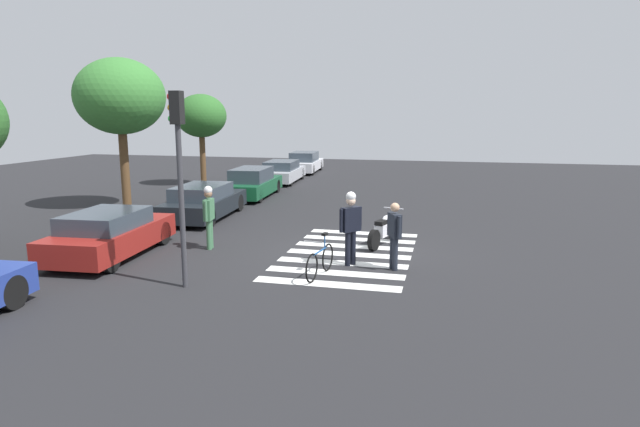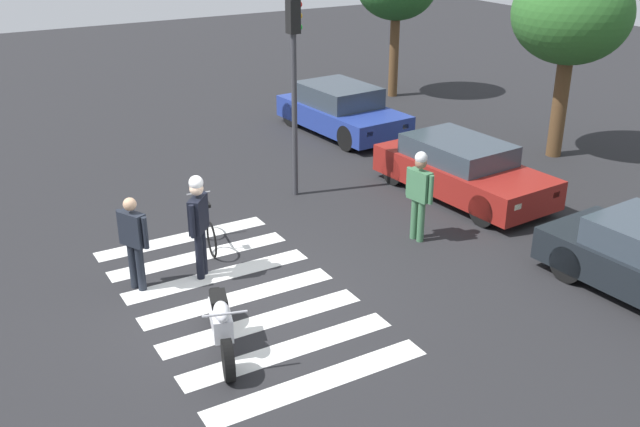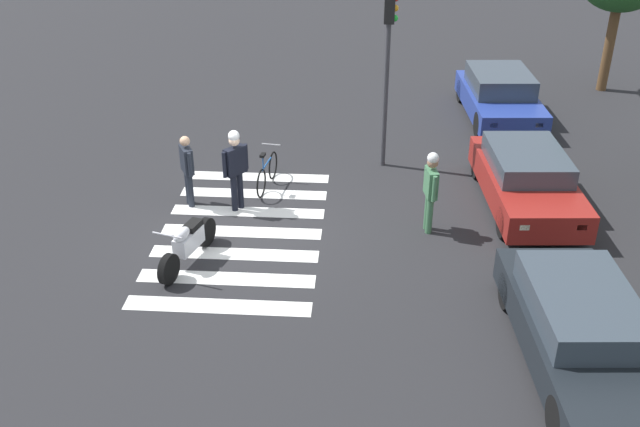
# 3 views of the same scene
# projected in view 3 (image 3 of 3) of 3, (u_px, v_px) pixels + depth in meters

# --- Properties ---
(ground_plane) EXTENTS (60.00, 60.00, 0.00)m
(ground_plane) POSITION_uv_depth(u_px,v_px,m) (242.00, 232.00, 15.59)
(ground_plane) COLOR #232326
(police_motorcycle) EXTENTS (2.05, 0.86, 1.02)m
(police_motorcycle) POSITION_uv_depth(u_px,v_px,m) (188.00, 243.00, 14.30)
(police_motorcycle) COLOR black
(police_motorcycle) RESTS_ON ground_plane
(leaning_bicycle) EXTENTS (1.69, 0.46, 1.00)m
(leaning_bicycle) POSITION_uv_depth(u_px,v_px,m) (267.00, 173.00, 17.27)
(leaning_bicycle) COLOR black
(leaning_bicycle) RESTS_ON ground_plane
(officer_on_foot) EXTENTS (0.56, 0.49, 1.91)m
(officer_on_foot) POSITION_uv_depth(u_px,v_px,m) (236.00, 164.00, 15.96)
(officer_on_foot) COLOR black
(officer_on_foot) RESTS_ON ground_plane
(officer_by_motorcycle) EXTENTS (0.61, 0.40, 1.69)m
(officer_by_motorcycle) POSITION_uv_depth(u_px,v_px,m) (187.00, 166.00, 16.22)
(officer_by_motorcycle) COLOR #1E232D
(officer_by_motorcycle) RESTS_ON ground_plane
(pedestrian_bystander) EXTENTS (0.68, 0.27, 1.83)m
(pedestrian_bystander) POSITION_uv_depth(u_px,v_px,m) (431.00, 186.00, 15.13)
(pedestrian_bystander) COLOR #3F724C
(pedestrian_bystander) RESTS_ON ground_plane
(crosswalk_stripes) EXTENTS (5.85, 3.44, 0.01)m
(crosswalk_stripes) POSITION_uv_depth(u_px,v_px,m) (242.00, 232.00, 15.58)
(crosswalk_stripes) COLOR silver
(crosswalk_stripes) RESTS_ON ground_plane
(car_blue_hatchback) EXTENTS (4.25, 2.17, 1.35)m
(car_blue_hatchback) POSITION_uv_depth(u_px,v_px,m) (500.00, 96.00, 21.21)
(car_blue_hatchback) COLOR black
(car_blue_hatchback) RESTS_ON ground_plane
(car_maroon_wagon) EXTENTS (4.34, 2.09, 1.27)m
(car_maroon_wagon) POSITION_uv_depth(u_px,v_px,m) (526.00, 179.00, 16.42)
(car_maroon_wagon) COLOR black
(car_maroon_wagon) RESTS_ON ground_plane
(car_black_suv) EXTENTS (4.75, 2.11, 1.26)m
(car_black_suv) POSITION_uv_depth(u_px,v_px,m) (582.00, 331.00, 11.60)
(car_black_suv) COLOR black
(car_black_suv) RESTS_ON ground_plane
(traffic_light_pole) EXTENTS (0.24, 0.33, 4.31)m
(traffic_light_pole) POSITION_uv_depth(u_px,v_px,m) (388.00, 54.00, 17.19)
(traffic_light_pole) COLOR #38383D
(traffic_light_pole) RESTS_ON ground_plane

